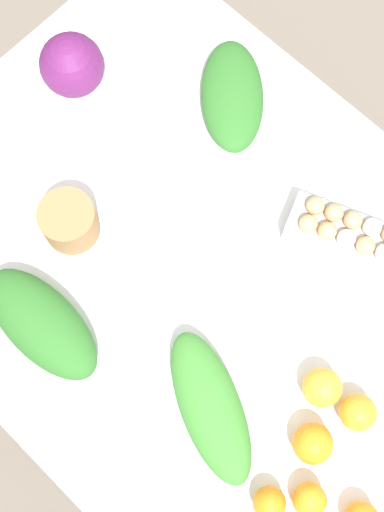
{
  "coord_description": "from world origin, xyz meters",
  "views": [
    {
      "loc": [
        0.3,
        -0.31,
        2.23
      ],
      "look_at": [
        0.0,
        0.0,
        0.79
      ],
      "focal_mm": 50.0,
      "sensor_mm": 36.0,
      "label": 1
    }
  ],
  "objects_px": {
    "paper_bag": "(69,222)",
    "greens_bunch_dandelion": "(232,96)",
    "egg_carton": "(356,237)",
    "orange_0": "(313,443)",
    "greens_bunch_scallion": "(211,407)",
    "orange_5": "(322,387)",
    "orange_3": "(358,412)",
    "greens_bunch_chard": "(42,323)",
    "cabbage_purple": "(72,65)",
    "orange_2": "(309,500)",
    "orange_4": "(269,503)"
  },
  "relations": [
    {
      "from": "orange_0",
      "to": "cabbage_purple",
      "type": "bearing_deg",
      "value": 165.49
    },
    {
      "from": "orange_5",
      "to": "paper_bag",
      "type": "bearing_deg",
      "value": -169.91
    },
    {
      "from": "cabbage_purple",
      "to": "paper_bag",
      "type": "relative_size",
      "value": 1.21
    },
    {
      "from": "egg_carton",
      "to": "orange_2",
      "type": "relative_size",
      "value": 4.56
    },
    {
      "from": "egg_carton",
      "to": "orange_5",
      "type": "bearing_deg",
      "value": -83.1
    },
    {
      "from": "egg_carton",
      "to": "orange_5",
      "type": "height_order",
      "value": "egg_carton"
    },
    {
      "from": "orange_2",
      "to": "orange_5",
      "type": "xyz_separation_m",
      "value": [
        -0.12,
        0.18,
        0.01
      ]
    },
    {
      "from": "greens_bunch_scallion",
      "to": "orange_5",
      "type": "height_order",
      "value": "greens_bunch_scallion"
    },
    {
      "from": "paper_bag",
      "to": "greens_bunch_dandelion",
      "type": "xyz_separation_m",
      "value": [
        0.04,
        0.46,
        -0.01
      ]
    },
    {
      "from": "paper_bag",
      "to": "greens_bunch_scallion",
      "type": "height_order",
      "value": "paper_bag"
    },
    {
      "from": "paper_bag",
      "to": "orange_4",
      "type": "xyz_separation_m",
      "value": [
        0.68,
        -0.12,
        -0.02
      ]
    },
    {
      "from": "greens_bunch_dandelion",
      "to": "orange_0",
      "type": "xyz_separation_m",
      "value": [
        0.63,
        -0.45,
        0.0
      ]
    },
    {
      "from": "egg_carton",
      "to": "orange_0",
      "type": "relative_size",
      "value": 3.8
    },
    {
      "from": "greens_bunch_dandelion",
      "to": "orange_4",
      "type": "bearing_deg",
      "value": -42.44
    },
    {
      "from": "orange_3",
      "to": "orange_2",
      "type": "bearing_deg",
      "value": -78.42
    },
    {
      "from": "greens_bunch_dandelion",
      "to": "orange_3",
      "type": "relative_size",
      "value": 3.74
    },
    {
      "from": "paper_bag",
      "to": "orange_0",
      "type": "distance_m",
      "value": 0.67
    },
    {
      "from": "paper_bag",
      "to": "orange_5",
      "type": "height_order",
      "value": "paper_bag"
    },
    {
      "from": "orange_3",
      "to": "egg_carton",
      "type": "bearing_deg",
      "value": 130.77
    },
    {
      "from": "greens_bunch_chard",
      "to": "cabbage_purple",
      "type": "bearing_deg",
      "value": 130.09
    },
    {
      "from": "orange_0",
      "to": "orange_3",
      "type": "bearing_deg",
      "value": 76.49
    },
    {
      "from": "cabbage_purple",
      "to": "orange_5",
      "type": "bearing_deg",
      "value": -9.5
    },
    {
      "from": "orange_2",
      "to": "cabbage_purple",
      "type": "bearing_deg",
      "value": 162.02
    },
    {
      "from": "paper_bag",
      "to": "orange_4",
      "type": "height_order",
      "value": "paper_bag"
    },
    {
      "from": "orange_0",
      "to": "orange_5",
      "type": "bearing_deg",
      "value": 121.27
    },
    {
      "from": "orange_2",
      "to": "orange_4",
      "type": "xyz_separation_m",
      "value": [
        -0.05,
        -0.06,
        -0.0
      ]
    },
    {
      "from": "orange_4",
      "to": "egg_carton",
      "type": "bearing_deg",
      "value": 113.3
    },
    {
      "from": "egg_carton",
      "to": "orange_3",
      "type": "relative_size",
      "value": 4.11
    },
    {
      "from": "greens_bunch_scallion",
      "to": "greens_bunch_dandelion",
      "type": "distance_m",
      "value": 0.69
    },
    {
      "from": "greens_bunch_chard",
      "to": "orange_0",
      "type": "relative_size",
      "value": 3.65
    },
    {
      "from": "orange_3",
      "to": "orange_0",
      "type": "bearing_deg",
      "value": -103.51
    },
    {
      "from": "greens_bunch_scallion",
      "to": "orange_3",
      "type": "bearing_deg",
      "value": 41.74
    },
    {
      "from": "paper_bag",
      "to": "greens_bunch_dandelion",
      "type": "height_order",
      "value": "paper_bag"
    },
    {
      "from": "cabbage_purple",
      "to": "egg_carton",
      "type": "xyz_separation_m",
      "value": [
        0.71,
        0.14,
        -0.03
      ]
    },
    {
      "from": "paper_bag",
      "to": "greens_bunch_dandelion",
      "type": "relative_size",
      "value": 0.43
    },
    {
      "from": "greens_bunch_dandelion",
      "to": "orange_5",
      "type": "bearing_deg",
      "value": -31.74
    },
    {
      "from": "orange_2",
      "to": "orange_4",
      "type": "relative_size",
      "value": 1.04
    },
    {
      "from": "orange_2",
      "to": "orange_3",
      "type": "distance_m",
      "value": 0.19
    },
    {
      "from": "greens_bunch_dandelion",
      "to": "orange_5",
      "type": "xyz_separation_m",
      "value": [
        0.57,
        -0.35,
        0.0
      ]
    },
    {
      "from": "greens_bunch_scallion",
      "to": "orange_4",
      "type": "bearing_deg",
      "value": -14.4
    },
    {
      "from": "egg_carton",
      "to": "orange_3",
      "type": "height_order",
      "value": "egg_carton"
    },
    {
      "from": "cabbage_purple",
      "to": "greens_bunch_scallion",
      "type": "xyz_separation_m",
      "value": [
        0.73,
        -0.33,
        -0.03
      ]
    },
    {
      "from": "cabbage_purple",
      "to": "paper_bag",
      "type": "bearing_deg",
      "value": -44.95
    },
    {
      "from": "greens_bunch_scallion",
      "to": "paper_bag",
      "type": "bearing_deg",
      "value": 171.47
    },
    {
      "from": "egg_carton",
      "to": "orange_0",
      "type": "distance_m",
      "value": 0.43
    },
    {
      "from": "greens_bunch_scallion",
      "to": "orange_2",
      "type": "relative_size",
      "value": 4.66
    },
    {
      "from": "greens_bunch_chard",
      "to": "orange_2",
      "type": "xyz_separation_m",
      "value": [
        0.61,
        0.12,
        -0.01
      ]
    },
    {
      "from": "greens_bunch_chard",
      "to": "orange_3",
      "type": "bearing_deg",
      "value": 28.21
    },
    {
      "from": "greens_bunch_scallion",
      "to": "cabbage_purple",
      "type": "bearing_deg",
      "value": 156.04
    },
    {
      "from": "greens_bunch_dandelion",
      "to": "orange_0",
      "type": "height_order",
      "value": "orange_0"
    }
  ]
}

